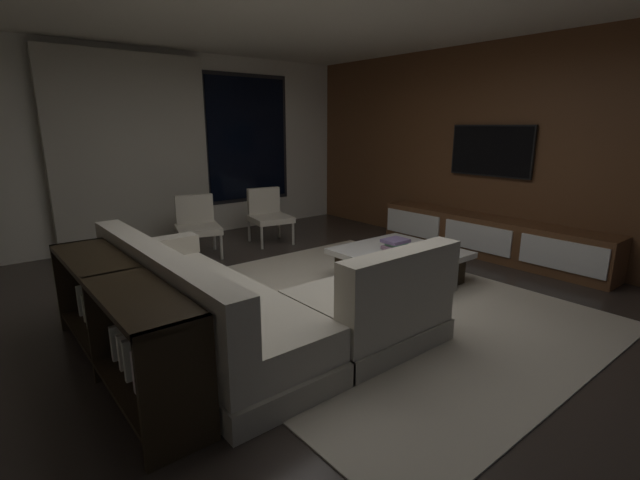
{
  "coord_description": "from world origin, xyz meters",
  "views": [
    {
      "loc": [
        -2.51,
        -2.94,
        1.68
      ],
      "look_at": [
        0.25,
        0.44,
        0.56
      ],
      "focal_mm": 25.29,
      "sensor_mm": 36.0,
      "label": 1
    }
  ],
  "objects": [
    {
      "name": "floor",
      "position": [
        0.0,
        0.0,
        0.0
      ],
      "size": [
        9.2,
        9.2,
        0.0
      ],
      "primitive_type": "plane",
      "color": "#332B26"
    },
    {
      "name": "back_wall_with_window",
      "position": [
        -0.06,
        3.62,
        1.34
      ],
      "size": [
        6.6,
        0.3,
        2.7
      ],
      "color": "silver",
      "rests_on": "floor"
    },
    {
      "name": "media_wall",
      "position": [
        3.06,
        0.0,
        1.35
      ],
      "size": [
        0.12,
        7.8,
        2.7
      ],
      "color": "brown",
      "rests_on": "floor"
    },
    {
      "name": "area_rug",
      "position": [
        0.35,
        -0.1,
        0.01
      ],
      "size": [
        3.2,
        3.8,
        0.01
      ],
      "primitive_type": "cube",
      "color": "beige",
      "rests_on": "floor"
    },
    {
      "name": "sectional_couch",
      "position": [
        -0.88,
        -0.04,
        0.29
      ],
      "size": [
        1.98,
        2.5,
        0.82
      ],
      "color": "#B1A997",
      "rests_on": "floor"
    },
    {
      "name": "coffee_table",
      "position": [
        1.12,
        0.14,
        0.19
      ],
      "size": [
        1.16,
        1.16,
        0.36
      ],
      "color": "black",
      "rests_on": "floor"
    },
    {
      "name": "book_stack_on_coffee_table",
      "position": [
        1.08,
        0.16,
        0.43
      ],
      "size": [
        0.29,
        0.22,
        0.13
      ],
      "color": "#A79E96",
      "rests_on": "coffee_table"
    },
    {
      "name": "accent_chair_near_window",
      "position": [
        0.98,
        2.53,
        0.43
      ],
      "size": [
        0.63,
        0.65,
        0.78
      ],
      "color": "#B2ADA0",
      "rests_on": "floor"
    },
    {
      "name": "accent_chair_by_curtain",
      "position": [
        -0.11,
        2.54,
        0.43
      ],
      "size": [
        0.67,
        0.69,
        0.78
      ],
      "color": "#B2ADA0",
      "rests_on": "floor"
    },
    {
      "name": "media_console",
      "position": [
        2.77,
        0.05,
        0.25
      ],
      "size": [
        0.46,
        3.1,
        0.52
      ],
      "color": "brown",
      "rests_on": "floor"
    },
    {
      "name": "mounted_tv",
      "position": [
        2.95,
        0.25,
        1.35
      ],
      "size": [
        0.05,
        1.13,
        0.66
      ],
      "color": "black"
    },
    {
      "name": "console_table_behind_couch",
      "position": [
        -1.79,
        0.09,
        0.41
      ],
      "size": [
        0.4,
        2.1,
        0.74
      ],
      "color": "black",
      "rests_on": "floor"
    }
  ]
}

